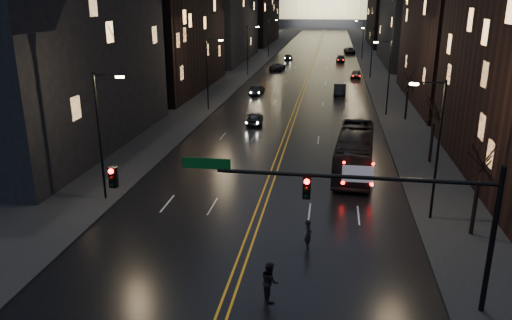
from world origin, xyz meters
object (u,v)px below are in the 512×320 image
at_px(oncoming_car_a, 255,118).
at_px(pedestrian_a, 308,234).
at_px(bus, 355,151).
at_px(receding_car_a, 340,90).
at_px(traffic_signal, 362,201).
at_px(pedestrian_b, 270,281).
at_px(oncoming_car_b, 257,90).

bearing_deg(oncoming_car_a, pedestrian_a, 98.76).
height_order(bus, pedestrian_a, bus).
xyz_separation_m(receding_car_a, pedestrian_a, (-2.10, -47.91, 0.06)).
bearing_deg(bus, receding_car_a, 96.13).
xyz_separation_m(traffic_signal, pedestrian_b, (-3.97, -0.33, -4.14)).
xyz_separation_m(bus, pedestrian_b, (-4.54, -19.40, -0.68)).
bearing_deg(bus, pedestrian_a, -97.52).
relative_size(traffic_signal, bus, 1.47).
bearing_deg(pedestrian_b, receding_car_a, -28.14).
bearing_deg(traffic_signal, oncoming_car_b, 103.53).
bearing_deg(bus, oncoming_car_b, 116.36).
relative_size(bus, oncoming_car_b, 2.80).
relative_size(oncoming_car_a, oncoming_car_b, 1.03).
height_order(bus, receding_car_a, bus).
xyz_separation_m(traffic_signal, receding_car_a, (-0.35, 52.91, -4.29)).
bearing_deg(traffic_signal, pedestrian_b, -175.25).
bearing_deg(receding_car_a, oncoming_car_b, -172.55).
bearing_deg(pedestrian_b, oncoming_car_a, -14.27).
height_order(traffic_signal, oncoming_car_a, traffic_signal).
height_order(traffic_signal, oncoming_car_b, traffic_signal).
distance_m(receding_car_a, pedestrian_b, 53.37).
distance_m(oncoming_car_a, receding_car_a, 21.72).
bearing_deg(receding_car_a, bus, -87.69).
relative_size(bus, oncoming_car_a, 2.71).
xyz_separation_m(traffic_signal, oncoming_car_b, (-12.39, 51.50, -4.41)).
bearing_deg(pedestrian_a, receding_car_a, -12.79).
relative_size(oncoming_car_a, pedestrian_b, 2.26).
bearing_deg(oncoming_car_a, receding_car_a, -122.05).
relative_size(receding_car_a, pedestrian_a, 2.81).
xyz_separation_m(oncoming_car_a, pedestrian_a, (7.46, -28.41, 0.13)).
bearing_deg(pedestrian_b, traffic_signal, -109.50).
relative_size(receding_car_a, pedestrian_b, 2.55).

